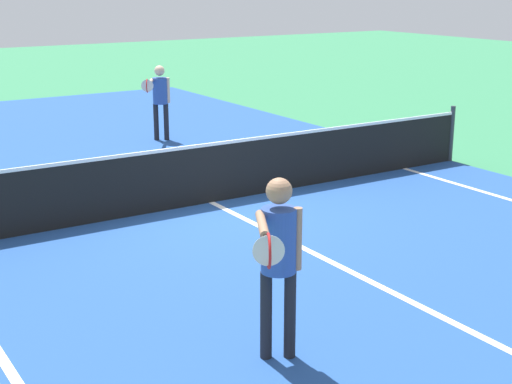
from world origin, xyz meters
name	(u,v)px	position (x,y,z in m)	size (l,w,h in m)	color
ground_plane	(211,202)	(0.00, 0.00, 0.00)	(60.00, 60.00, 0.00)	#337F51
court_surface_inbounds	(211,202)	(0.00, 0.00, 0.00)	(10.62, 24.40, 0.00)	#234C93
line_center_service	(337,265)	(0.00, -3.20, 0.00)	(0.10, 6.40, 0.01)	white
net	(211,172)	(0.00, 0.00, 0.49)	(10.68, 0.09, 1.07)	#33383D
player_near	(279,249)	(-1.94, -4.77, 1.08)	(0.89, 1.03, 1.73)	black
player_far	(160,94)	(1.40, 4.76, 1.01)	(0.90, 0.97, 1.62)	black
tennis_ball_near_net	(276,214)	(0.48, -1.13, 0.03)	(0.07, 0.07, 0.07)	#CCE033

